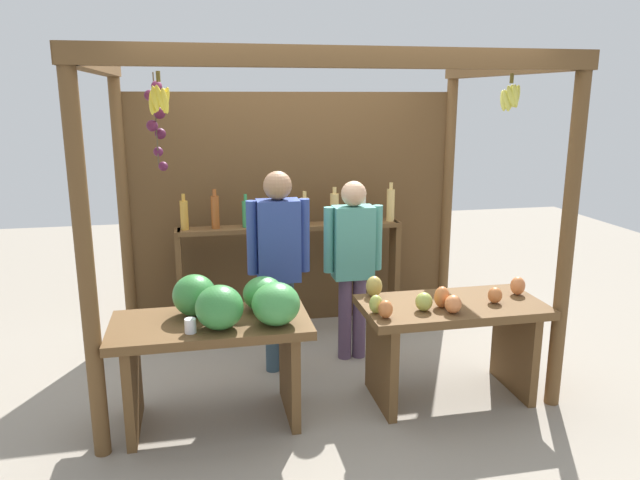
{
  "coord_description": "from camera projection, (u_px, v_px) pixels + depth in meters",
  "views": [
    {
      "loc": [
        -0.88,
        -4.44,
        2.12
      ],
      "look_at": [
        0.0,
        -0.2,
        1.08
      ],
      "focal_mm": 33.65,
      "sensor_mm": 36.0,
      "label": 1
    }
  ],
  "objects": [
    {
      "name": "fruit_counter_right",
      "position": [
        449.0,
        326.0,
        4.23
      ],
      "size": [
        1.29,
        0.66,
        0.86
      ],
      "color": "brown",
      "rests_on": "ground"
    },
    {
      "name": "vendor_man",
      "position": [
        279.0,
        254.0,
        4.56
      ],
      "size": [
        0.48,
        0.21,
        1.58
      ],
      "rotation": [
        0.0,
        0.0,
        0.05
      ],
      "color": "#364E5F",
      "rests_on": "ground"
    },
    {
      "name": "bottle_shelf_unit",
      "position": [
        292.0,
        245.0,
        5.39
      ],
      "size": [
        2.02,
        0.22,
        1.36
      ],
      "color": "brown",
      "rests_on": "ground"
    },
    {
      "name": "fruit_counter_left",
      "position": [
        224.0,
        326.0,
        3.88
      ],
      "size": [
        1.28,
        0.67,
        0.99
      ],
      "color": "brown",
      "rests_on": "ground"
    },
    {
      "name": "market_stall",
      "position": [
        304.0,
        185.0,
        5.0
      ],
      "size": [
        3.16,
        2.07,
        2.4
      ],
      "color": "brown",
      "rests_on": "ground"
    },
    {
      "name": "vendor_woman",
      "position": [
        353.0,
        256.0,
        4.81
      ],
      "size": [
        0.48,
        0.2,
        1.48
      ],
      "rotation": [
        0.0,
        0.0,
        -0.03
      ],
      "color": "#56405C",
      "rests_on": "ground"
    },
    {
      "name": "ground_plane",
      "position": [
        315.0,
        363.0,
        4.9
      ],
      "size": [
        12.0,
        12.0,
        0.0
      ],
      "primitive_type": "plane",
      "color": "gray",
      "rests_on": "ground"
    }
  ]
}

